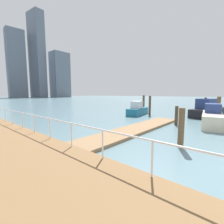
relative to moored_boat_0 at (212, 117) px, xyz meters
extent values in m
plane|color=slate|center=(-8.66, 16.61, -0.70)|extent=(300.00, 300.00, 0.00)
cube|color=#93704C|center=(-6.04, 4.00, -0.61)|extent=(12.23, 2.00, 0.18)
cylinder|color=white|center=(-11.81, -0.23, 0.23)|extent=(0.06, 0.06, 1.05)
cylinder|color=white|center=(-11.81, 1.70, 0.23)|extent=(0.06, 0.06, 1.05)
cylinder|color=white|center=(-11.81, 3.62, 0.23)|extent=(0.06, 0.06, 1.05)
cylinder|color=white|center=(-11.81, 5.55, 0.23)|extent=(0.06, 0.06, 1.05)
cylinder|color=white|center=(-11.81, 7.48, 0.23)|extent=(0.06, 0.06, 1.05)
cylinder|color=white|center=(-11.81, 9.40, 0.23)|extent=(0.06, 0.06, 1.05)
cylinder|color=white|center=(-11.81, 11.33, 0.23)|extent=(0.06, 0.06, 1.05)
cylinder|color=white|center=(-11.81, 13.26, 0.23)|extent=(0.06, 0.06, 1.05)
cylinder|color=white|center=(-11.81, 3.62, 0.75)|extent=(0.06, 23.12, 0.06)
cylinder|color=brown|center=(2.25, 7.09, 0.54)|extent=(0.29, 0.29, 2.47)
cylinder|color=brown|center=(4.52, 1.37, 0.46)|extent=(0.24, 0.24, 2.32)
cylinder|color=brown|center=(3.42, -0.01, 0.52)|extent=(0.34, 0.34, 2.44)
cylinder|color=brown|center=(4.01, 8.98, 0.55)|extent=(0.30, 0.30, 2.50)
cylinder|color=#473826|center=(-1.86, 2.41, 0.14)|extent=(0.28, 0.28, 1.67)
cylinder|color=brown|center=(-7.49, 0.31, 0.31)|extent=(0.30, 0.30, 2.02)
cube|color=beige|center=(-0.11, -0.02, -0.16)|extent=(5.71, 2.37, 1.08)
cube|color=navy|center=(0.53, 0.09, 0.77)|extent=(2.10, 1.49, 0.78)
cube|color=black|center=(6.33, 1.15, -0.20)|extent=(7.58, 3.19, 0.98)
cube|color=navy|center=(5.18, 1.37, 0.88)|extent=(2.78, 1.92, 1.18)
cube|color=#1E6B8C|center=(1.58, 8.44, -0.25)|extent=(4.45, 2.23, 0.90)
cube|color=white|center=(1.22, 8.37, 0.65)|extent=(1.62, 1.41, 0.90)
cube|color=slate|center=(23.64, 119.65, 22.26)|extent=(11.72, 8.41, 45.91)
cube|color=slate|center=(36.31, 115.48, 29.60)|extent=(7.58, 13.64, 60.59)
cube|color=slate|center=(50.13, 108.43, 16.29)|extent=(13.16, 9.77, 33.96)
camera|label=1|loc=(-15.63, -2.07, 2.04)|focal=24.71mm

